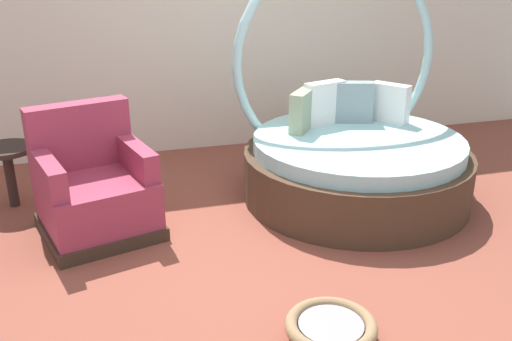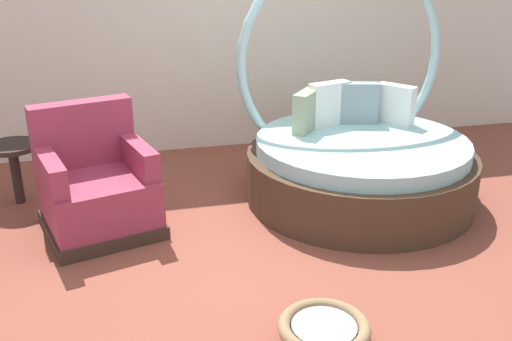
{
  "view_description": "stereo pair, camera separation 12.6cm",
  "coord_description": "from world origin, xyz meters",
  "px_view_note": "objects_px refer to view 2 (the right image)",
  "views": [
    {
      "loc": [
        -1.04,
        -3.34,
        2.04
      ],
      "look_at": [
        -0.03,
        0.28,
        0.55
      ],
      "focal_mm": 40.21,
      "sensor_mm": 36.0,
      "label": 1
    },
    {
      "loc": [
        -0.92,
        -3.37,
        2.04
      ],
      "look_at": [
        -0.03,
        0.28,
        0.55
      ],
      "focal_mm": 40.21,
      "sensor_mm": 36.0,
      "label": 2
    }
  ],
  "objects_px": {
    "round_daybed": "(357,154)",
    "side_table": "(13,155)",
    "red_armchair": "(96,188)",
    "pet_basket": "(324,331)"
  },
  "relations": [
    {
      "from": "round_daybed",
      "to": "side_table",
      "type": "distance_m",
      "value": 2.86
    },
    {
      "from": "round_daybed",
      "to": "side_table",
      "type": "bearing_deg",
      "value": 169.17
    },
    {
      "from": "red_armchair",
      "to": "pet_basket",
      "type": "xyz_separation_m",
      "value": [
        1.2,
        -1.71,
        -0.26
      ]
    },
    {
      "from": "pet_basket",
      "to": "side_table",
      "type": "distance_m",
      "value": 3.02
    },
    {
      "from": "side_table",
      "to": "pet_basket",
      "type": "bearing_deg",
      "value": -51.56
    },
    {
      "from": "red_armchair",
      "to": "pet_basket",
      "type": "relative_size",
      "value": 1.93
    },
    {
      "from": "round_daybed",
      "to": "pet_basket",
      "type": "height_order",
      "value": "round_daybed"
    },
    {
      "from": "pet_basket",
      "to": "side_table",
      "type": "bearing_deg",
      "value": 128.44
    },
    {
      "from": "red_armchair",
      "to": "side_table",
      "type": "distance_m",
      "value": 0.93
    },
    {
      "from": "round_daybed",
      "to": "red_armchair",
      "type": "height_order",
      "value": "round_daybed"
    }
  ]
}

